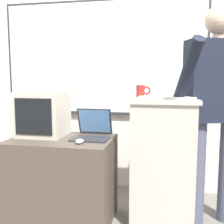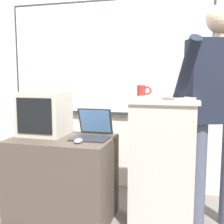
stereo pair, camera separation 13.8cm
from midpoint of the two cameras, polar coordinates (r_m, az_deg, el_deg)
name	(u,v)px [view 1 (the left image)]	position (r m, az deg, el deg)	size (l,w,h in m)	color
back_wall	(128,67)	(3.05, 2.07, 9.13)	(6.40, 0.17, 2.63)	silver
lectern_podium	(163,162)	(2.35, 8.61, -10.03)	(0.54, 0.41, 1.04)	#BCB7AD
side_desk	(62,179)	(2.49, -11.66, -13.29)	(0.85, 0.57, 0.71)	#4C4238
person_presenter	(215,99)	(2.37, 18.74, 2.53)	(0.66, 0.69, 1.77)	#474C60
laptop	(93,129)	(2.37, -5.61, -3.46)	(0.30, 0.31, 0.24)	#28282D
wireless_keyboard	(167,98)	(2.20, 9.36, 2.85)	(0.43, 0.12, 0.02)	beige
computer_mouse_by_laptop	(80,141)	(2.19, -8.41, -5.92)	(0.06, 0.10, 0.03)	#BCBCC1
crt_monitor	(43,114)	(2.51, -15.40, -0.37)	(0.39, 0.36, 0.38)	#BCB7A8
coffee_mug	(141,91)	(2.41, 4.34, 4.28)	(0.12, 0.07, 0.10)	maroon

